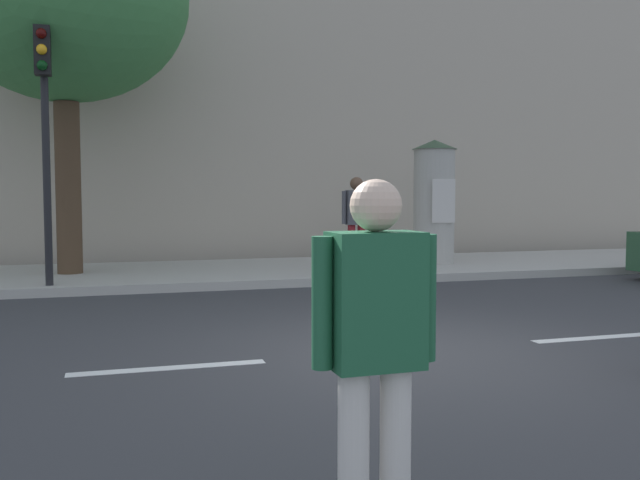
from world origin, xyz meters
TOP-DOWN VIEW (x-y plane):
  - ground_plane at (0.00, 0.00)m, footprint 80.00×80.00m
  - sidewalk_curb at (0.00, 7.00)m, footprint 36.00×4.00m
  - lane_markings at (-0.00, 0.00)m, footprint 25.80×0.16m
  - building_backdrop at (0.00, 12.00)m, footprint 36.00×5.00m
  - traffic_light at (-3.85, 5.24)m, footprint 0.24×0.45m
  - poster_column at (3.66, 6.90)m, footprint 0.95×0.95m
  - pedestrian_near_pole at (-1.78, -3.63)m, footprint 0.58×0.25m
  - pedestrian_tallest at (1.45, 5.60)m, footprint 0.56×0.25m

SIDE VIEW (x-z plane):
  - ground_plane at x=0.00m, z-range 0.00..0.00m
  - lane_markings at x=0.00m, z-range 0.00..0.01m
  - sidewalk_curb at x=0.00m, z-range 0.00..0.15m
  - pedestrian_near_pole at x=-1.78m, z-range 0.14..1.81m
  - pedestrian_tallest at x=1.45m, z-range 0.30..2.08m
  - poster_column at x=3.66m, z-range 0.17..2.77m
  - traffic_light at x=-3.85m, z-range 0.86..4.91m
  - building_backdrop at x=0.00m, z-range 0.00..11.18m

